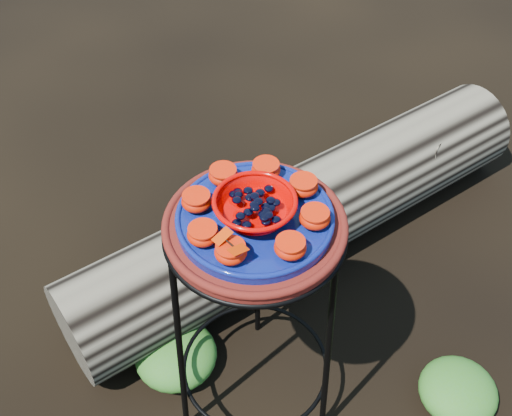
{
  "coord_description": "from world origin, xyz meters",
  "views": [
    {
      "loc": [
        0.03,
        -0.93,
        1.73
      ],
      "look_at": [
        0.0,
        0.0,
        0.78
      ],
      "focal_mm": 45.0,
      "sensor_mm": 36.0,
      "label": 1
    }
  ],
  "objects_px": {
    "plant_stand": "(255,324)",
    "red_bowl": "(255,208)",
    "cobalt_plate": "(255,219)",
    "terracotta_saucer": "(255,227)",
    "driftwood_log": "(304,213)"
  },
  "relations": [
    {
      "from": "red_bowl",
      "to": "driftwood_log",
      "type": "xyz_separation_m",
      "value": [
        0.15,
        0.58,
        -0.62
      ]
    },
    {
      "from": "plant_stand",
      "to": "red_bowl",
      "type": "distance_m",
      "value": 0.43
    },
    {
      "from": "red_bowl",
      "to": "driftwood_log",
      "type": "height_order",
      "value": "red_bowl"
    },
    {
      "from": "cobalt_plate",
      "to": "red_bowl",
      "type": "height_order",
      "value": "red_bowl"
    },
    {
      "from": "terracotta_saucer",
      "to": "driftwood_log",
      "type": "distance_m",
      "value": 0.82
    },
    {
      "from": "plant_stand",
      "to": "red_bowl",
      "type": "bearing_deg",
      "value": 0.0
    },
    {
      "from": "red_bowl",
      "to": "driftwood_log",
      "type": "relative_size",
      "value": 0.1
    },
    {
      "from": "terracotta_saucer",
      "to": "red_bowl",
      "type": "relative_size",
      "value": 2.33
    },
    {
      "from": "plant_stand",
      "to": "terracotta_saucer",
      "type": "height_order",
      "value": "terracotta_saucer"
    },
    {
      "from": "terracotta_saucer",
      "to": "red_bowl",
      "type": "xyz_separation_m",
      "value": [
        0.0,
        0.0,
        0.06
      ]
    },
    {
      "from": "cobalt_plate",
      "to": "red_bowl",
      "type": "bearing_deg",
      "value": 0.0
    },
    {
      "from": "red_bowl",
      "to": "driftwood_log",
      "type": "bearing_deg",
      "value": 75.76
    },
    {
      "from": "plant_stand",
      "to": "terracotta_saucer",
      "type": "xyz_separation_m",
      "value": [
        0.0,
        0.0,
        0.37
      ]
    },
    {
      "from": "plant_stand",
      "to": "cobalt_plate",
      "type": "relative_size",
      "value": 2.09
    },
    {
      "from": "red_bowl",
      "to": "terracotta_saucer",
      "type": "bearing_deg",
      "value": 0.0
    }
  ]
}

